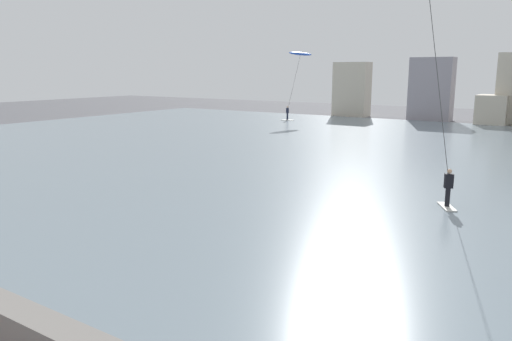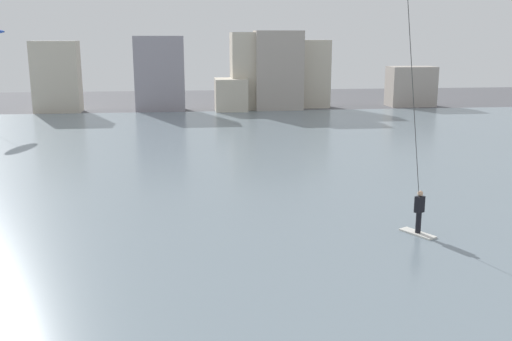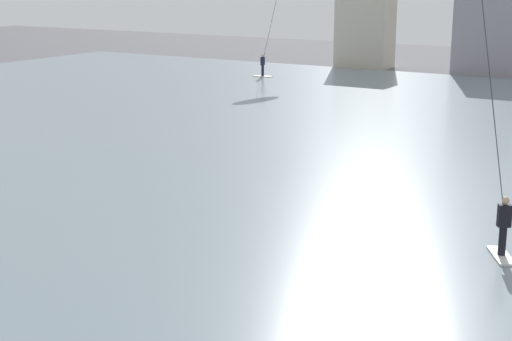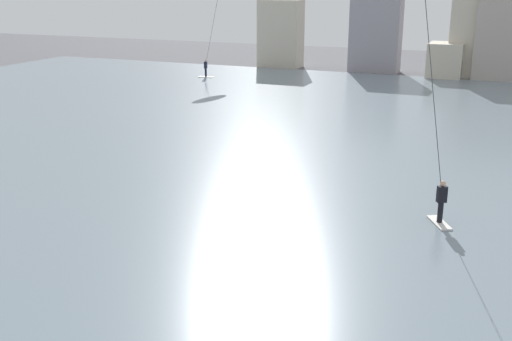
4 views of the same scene
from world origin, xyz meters
name	(u,v)px [view 2 (image 2 of 4)]	position (x,y,z in m)	size (l,w,h in m)	color
water_bay	(243,173)	(0.00, 30.43, 0.05)	(84.00, 52.00, 0.10)	slate
far_shore_buildings	(243,76)	(2.71, 58.39, 3.38)	(40.36, 5.53, 7.74)	beige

